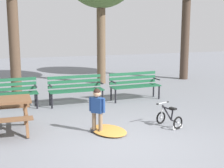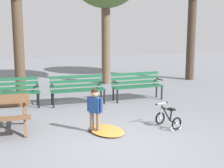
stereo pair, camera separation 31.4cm
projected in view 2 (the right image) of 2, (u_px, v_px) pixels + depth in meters
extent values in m
plane|color=slate|center=(119.00, 145.00, 6.34)|extent=(36.00, 36.00, 0.00)
cube|color=brown|center=(25.00, 118.00, 6.95)|extent=(0.08, 0.57, 0.76)
cube|color=brown|center=(25.00, 112.00, 7.43)|extent=(0.08, 0.57, 0.76)
cube|color=brown|center=(25.00, 112.00, 7.18)|extent=(0.11, 1.10, 0.04)
cube|color=#195133|center=(10.00, 92.00, 9.18)|extent=(1.60, 0.10, 0.03)
cube|color=#195133|center=(11.00, 93.00, 9.07)|extent=(1.60, 0.10, 0.03)
cube|color=#195133|center=(11.00, 94.00, 8.95)|extent=(1.60, 0.10, 0.03)
cube|color=#195133|center=(11.00, 95.00, 8.84)|extent=(1.60, 0.10, 0.03)
cube|color=#195133|center=(10.00, 88.00, 9.20)|extent=(1.60, 0.07, 0.09)
cube|color=#195133|center=(10.00, 84.00, 9.17)|extent=(1.60, 0.07, 0.09)
cube|color=#195133|center=(10.00, 79.00, 9.15)|extent=(1.60, 0.07, 0.09)
cylinder|color=black|center=(39.00, 100.00, 9.13)|extent=(0.05, 0.05, 0.44)
cylinder|color=black|center=(38.00, 98.00, 9.47)|extent=(0.05, 0.05, 0.44)
cube|color=black|center=(38.00, 85.00, 9.23)|extent=(0.05, 0.40, 0.03)
cube|color=#195133|center=(77.00, 89.00, 9.63)|extent=(1.60, 0.08, 0.03)
cube|color=#195133|center=(78.00, 90.00, 9.52)|extent=(1.60, 0.08, 0.03)
cube|color=#195133|center=(79.00, 91.00, 9.41)|extent=(1.60, 0.08, 0.03)
cube|color=#195133|center=(79.00, 91.00, 9.29)|extent=(1.60, 0.08, 0.03)
cube|color=#195133|center=(77.00, 85.00, 9.65)|extent=(1.60, 0.05, 0.09)
cube|color=#195133|center=(77.00, 81.00, 9.63)|extent=(1.60, 0.05, 0.09)
cube|color=#195133|center=(77.00, 77.00, 9.60)|extent=(1.60, 0.05, 0.09)
cylinder|color=black|center=(104.00, 97.00, 9.57)|extent=(0.05, 0.05, 0.44)
cylinder|color=black|center=(101.00, 94.00, 9.91)|extent=(0.05, 0.05, 0.44)
cube|color=black|center=(103.00, 83.00, 9.67)|extent=(0.04, 0.40, 0.03)
cylinder|color=black|center=(53.00, 100.00, 9.13)|extent=(0.05, 0.05, 0.44)
cylinder|color=black|center=(52.00, 98.00, 9.47)|extent=(0.05, 0.05, 0.44)
cube|color=black|center=(52.00, 85.00, 9.23)|extent=(0.04, 0.40, 0.03)
cube|color=#195133|center=(136.00, 85.00, 10.21)|extent=(1.60, 0.13, 0.03)
cube|color=#195133|center=(137.00, 86.00, 10.10)|extent=(1.60, 0.13, 0.03)
cube|color=#195133|center=(139.00, 87.00, 9.98)|extent=(1.60, 0.13, 0.03)
cube|color=#195133|center=(140.00, 87.00, 9.87)|extent=(1.60, 0.13, 0.03)
cube|color=#195133|center=(135.00, 82.00, 10.23)|extent=(1.60, 0.10, 0.09)
cube|color=#195133|center=(135.00, 78.00, 10.20)|extent=(1.60, 0.10, 0.09)
cube|color=#195133|center=(135.00, 74.00, 10.18)|extent=(1.60, 0.10, 0.09)
cylinder|color=black|center=(162.00, 93.00, 10.18)|extent=(0.05, 0.05, 0.44)
cylinder|color=black|center=(156.00, 90.00, 10.51)|extent=(0.05, 0.05, 0.44)
cube|color=black|center=(159.00, 79.00, 10.27)|extent=(0.05, 0.40, 0.03)
cylinder|color=black|center=(117.00, 96.00, 9.68)|extent=(0.05, 0.05, 0.44)
cylinder|color=black|center=(113.00, 94.00, 10.02)|extent=(0.05, 0.05, 0.44)
cube|color=black|center=(115.00, 82.00, 9.78)|extent=(0.05, 0.40, 0.03)
cylinder|color=#7F664C|center=(98.00, 123.00, 7.03)|extent=(0.09, 0.09, 0.45)
cube|color=black|center=(98.00, 131.00, 7.06)|extent=(0.17, 0.18, 0.06)
cylinder|color=#7F664C|center=(92.00, 122.00, 7.09)|extent=(0.09, 0.09, 0.45)
cube|color=black|center=(92.00, 130.00, 7.13)|extent=(0.17, 0.18, 0.06)
cube|color=navy|center=(95.00, 105.00, 6.99)|extent=(0.27, 0.26, 0.33)
sphere|color=tan|center=(95.00, 93.00, 6.94)|extent=(0.17, 0.17, 0.17)
sphere|color=black|center=(95.00, 92.00, 6.94)|extent=(0.16, 0.16, 0.16)
cylinder|color=navy|center=(101.00, 105.00, 6.92)|extent=(0.07, 0.07, 0.31)
cylinder|color=navy|center=(89.00, 104.00, 7.05)|extent=(0.07, 0.07, 0.31)
torus|color=black|center=(160.00, 118.00, 7.64)|extent=(0.30, 0.13, 0.30)
cylinder|color=silver|center=(160.00, 118.00, 7.64)|extent=(0.06, 0.05, 0.04)
torus|color=black|center=(177.00, 124.00, 7.23)|extent=(0.30, 0.13, 0.30)
cylinder|color=silver|center=(177.00, 124.00, 7.23)|extent=(0.06, 0.05, 0.04)
torus|color=white|center=(173.00, 129.00, 7.18)|extent=(0.11, 0.06, 0.11)
torus|color=white|center=(180.00, 127.00, 7.31)|extent=(0.11, 0.06, 0.11)
cylinder|color=black|center=(166.00, 113.00, 7.47)|extent=(0.13, 0.30, 0.32)
cylinder|color=black|center=(171.00, 115.00, 7.34)|extent=(0.06, 0.08, 0.27)
cylinder|color=black|center=(173.00, 122.00, 7.30)|extent=(0.09, 0.20, 0.05)
cylinder|color=silver|center=(161.00, 112.00, 7.60)|extent=(0.05, 0.08, 0.32)
cylinder|color=black|center=(167.00, 109.00, 7.43)|extent=(0.13, 0.32, 0.05)
cube|color=black|center=(172.00, 109.00, 7.30)|extent=(0.14, 0.19, 0.04)
cylinder|color=silver|center=(162.00, 103.00, 7.54)|extent=(0.33, 0.13, 0.02)
cylinder|color=black|center=(156.00, 104.00, 7.44)|extent=(0.06, 0.05, 0.04)
cylinder|color=black|center=(167.00, 102.00, 7.64)|extent=(0.06, 0.05, 0.04)
ellipsoid|color=#C68438|center=(107.00, 130.00, 7.12)|extent=(0.90, 1.11, 0.07)
cylinder|color=brown|center=(18.00, 41.00, 10.83)|extent=(0.35, 0.35, 3.59)
cylinder|color=brown|center=(106.00, 44.00, 12.78)|extent=(0.34, 0.34, 3.16)
cylinder|color=#423328|center=(191.00, 35.00, 13.62)|extent=(0.36, 0.36, 3.79)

